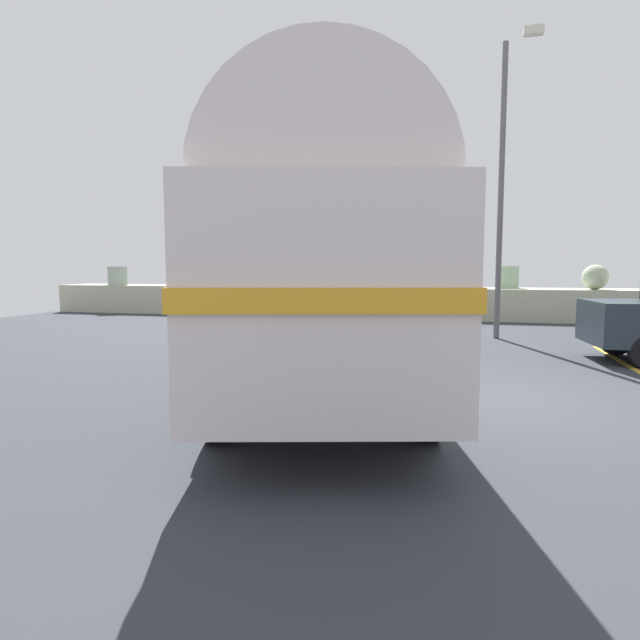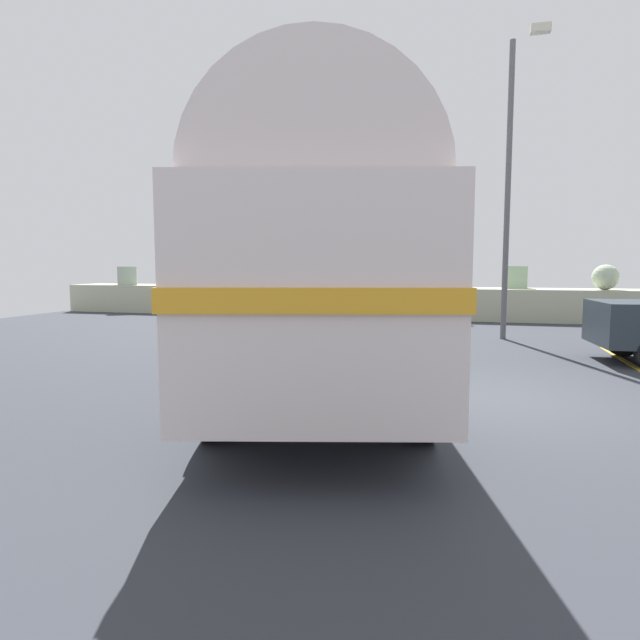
% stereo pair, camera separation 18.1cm
% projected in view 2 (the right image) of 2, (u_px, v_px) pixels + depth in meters
% --- Properties ---
extents(ground, '(32.00, 26.00, 0.02)m').
position_uv_depth(ground, '(471.00, 399.00, 7.71)').
color(ground, '#30333A').
extents(breakwater, '(31.36, 2.73, 2.48)m').
position_uv_depth(breakwater, '(469.00, 298.00, 18.97)').
color(breakwater, '#B3B698').
rests_on(breakwater, ground).
extents(vintage_coach, '(4.45, 8.91, 3.70)m').
position_uv_depth(vintage_coach, '(321.00, 255.00, 8.28)').
color(vintage_coach, black).
rests_on(vintage_coach, ground).
extents(lamp_post, '(0.83, 0.94, 7.34)m').
position_uv_depth(lamp_post, '(511.00, 176.00, 13.43)').
color(lamp_post, '#5B5B60').
rests_on(lamp_post, ground).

